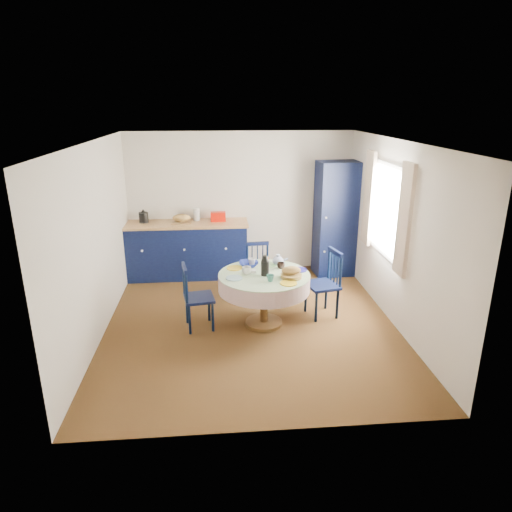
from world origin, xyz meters
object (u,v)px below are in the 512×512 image
Objects in this scene: dining_table at (265,282)px; cobalt_bowl at (249,264)px; mug_a at (247,270)px; kitchen_counter at (186,249)px; mug_d at (252,262)px; pantry_cabinet at (336,219)px; chair_far at (259,271)px; mug_c at (281,266)px; chair_left at (196,296)px; chair_right at (325,283)px; mug_b at (270,278)px.

cobalt_bowl is at bearing 121.21° from dining_table.
kitchen_counter is at bearing 115.31° from mug_a.
cobalt_bowl is at bearing 80.22° from mug_a.
mug_d is 0.40× the size of cobalt_bowl.
pantry_cabinet is (2.66, -0.11, 0.51)m from kitchen_counter.
kitchen_counter is 2.47× the size of chair_far.
dining_table is 11.48× the size of mug_c.
mug_a reaches higher than mug_c.
chair_left reaches higher than cobalt_bowl.
mug_d is at bearing -110.76° from chair_right.
mug_c is at bearing -100.51° from chair_right.
pantry_cabinet is at bearing 47.78° from mug_a.
chair_far reaches higher than mug_d.
kitchen_counter reaches higher than mug_b.
mug_a is at bearing -136.81° from pantry_cabinet.
chair_left is at bearing -145.96° from pantry_cabinet.
mug_b is (0.04, -0.27, 0.17)m from dining_table.
kitchen_counter is at bearing 128.27° from mug_c.
dining_table is 1.40× the size of chair_far.
mug_a is at bearing 174.67° from dining_table.
mug_a is at bearing -99.78° from cobalt_bowl.
kitchen_counter reaches higher than dining_table.
pantry_cabinet is 18.43× the size of mug_d.
kitchen_counter is 1.99m from cobalt_bowl.
chair_right reaches higher than mug_d.
pantry_cabinet reaches higher than chair_left.
pantry_cabinet reaches higher than mug_a.
mug_d is at bearing 106.43° from mug_b.
chair_left is 3.34× the size of cobalt_bowl.
chair_right is at bearing -4.81° from cobalt_bowl.
chair_right is at bearing 2.88° from mug_c.
mug_b is 0.64m from cobalt_bowl.
chair_far reaches higher than cobalt_bowl.
mug_c is at bearing 19.46° from mug_a.
mug_d is 0.07m from cobalt_bowl.
pantry_cabinet is at bearing 43.79° from mug_d.
dining_table is 1.27× the size of chair_right.
pantry_cabinet reaches higher than chair_far.
chair_right is at bearing 10.29° from mug_a.
mug_b is at bearing -92.72° from chair_far.
kitchen_counter is at bearing 120.52° from dining_table.
chair_left is 7.14× the size of mug_a.
mug_b is 0.66m from mug_d.
mug_a is at bearing 134.26° from mug_b.
chair_right is (2.09, -1.79, -0.01)m from kitchen_counter.
kitchen_counter is at bearing 133.19° from chair_far.
mug_a is 0.52m from mug_c.
pantry_cabinet is at bearing 56.86° from mug_b.
mug_b is at bearing -127.73° from pantry_cabinet.
dining_table is at bearing -141.41° from mug_c.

